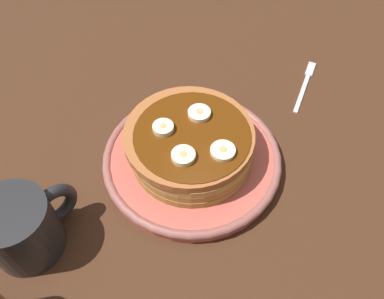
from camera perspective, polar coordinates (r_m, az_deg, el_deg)
ground_plane at (r=57.05cm, az=-0.00°, el=-2.88°), size 140.00×140.00×3.00cm
plate at (r=54.91cm, az=-0.00°, el=-1.32°), size 24.98×24.98×2.09cm
pancake_stack at (r=52.53cm, az=0.08°, el=0.70°), size 17.45×18.04×4.81cm
banana_slice_0 at (r=52.69cm, az=1.07°, el=5.28°), size 3.09×3.09×0.88cm
banana_slice_1 at (r=48.08cm, az=-1.28°, el=-0.95°), size 3.04×3.04×0.94cm
banana_slice_2 at (r=48.76cm, az=4.52°, el=-0.23°), size 3.19×3.19×0.82cm
banana_slice_3 at (r=51.03cm, az=-4.23°, el=3.16°), size 2.80×2.80×0.99cm
coffee_mug at (r=49.83cm, az=-23.44°, el=-10.27°), size 11.78×8.46×8.40cm
fork at (r=69.31cm, az=16.26°, el=9.36°), size 12.35×5.99×0.50cm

